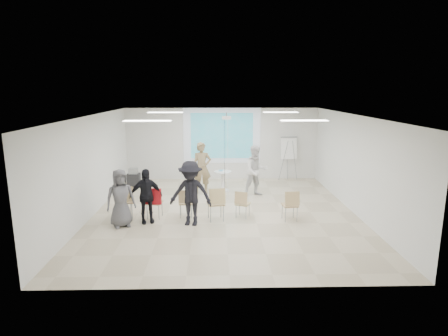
{
  "coord_description": "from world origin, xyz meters",
  "views": [
    {
      "loc": [
        -0.28,
        -11.07,
        3.76
      ],
      "look_at": [
        0.0,
        0.8,
        1.25
      ],
      "focal_mm": 30.0,
      "sensor_mm": 36.0,
      "label": 1
    }
  ],
  "objects_px": {
    "player_left": "(202,165)",
    "audience_mid": "(191,189)",
    "player_right": "(256,168)",
    "flipchart_easel": "(289,148)",
    "audience_outer": "(120,195)",
    "laptop": "(186,201)",
    "chair_center": "(216,201)",
    "chair_right_far": "(291,203)",
    "chair_right_inner": "(242,202)",
    "av_cart": "(134,178)",
    "audience_left": "(146,192)",
    "pedestal_table": "(223,180)",
    "chair_left_inner": "(186,201)",
    "chair_left_mid": "(154,201)",
    "chair_far_left": "(125,200)"
  },
  "relations": [
    {
      "from": "chair_left_inner",
      "to": "chair_center",
      "type": "bearing_deg",
      "value": -21.5
    },
    {
      "from": "player_right",
      "to": "audience_left",
      "type": "relative_size",
      "value": 1.11
    },
    {
      "from": "chair_center",
      "to": "chair_right_far",
      "type": "distance_m",
      "value": 2.15
    },
    {
      "from": "pedestal_table",
      "to": "chair_right_far",
      "type": "height_order",
      "value": "chair_right_far"
    },
    {
      "from": "audience_outer",
      "to": "laptop",
      "type": "bearing_deg",
      "value": -0.31
    },
    {
      "from": "laptop",
      "to": "audience_mid",
      "type": "xyz_separation_m",
      "value": [
        0.2,
        -0.71,
        0.57
      ]
    },
    {
      "from": "player_right",
      "to": "chair_left_inner",
      "type": "distance_m",
      "value": 3.3
    },
    {
      "from": "player_left",
      "to": "player_right",
      "type": "distance_m",
      "value": 1.97
    },
    {
      "from": "chair_left_mid",
      "to": "chair_center",
      "type": "xyz_separation_m",
      "value": [
        1.85,
        -0.25,
        0.04
      ]
    },
    {
      "from": "player_right",
      "to": "flipchart_easel",
      "type": "relative_size",
      "value": 1.09
    },
    {
      "from": "chair_left_inner",
      "to": "chair_right_far",
      "type": "height_order",
      "value": "chair_right_far"
    },
    {
      "from": "chair_center",
      "to": "chair_right_far",
      "type": "bearing_deg",
      "value": -12.56
    },
    {
      "from": "player_left",
      "to": "audience_mid",
      "type": "distance_m",
      "value": 3.28
    },
    {
      "from": "audience_outer",
      "to": "flipchart_easel",
      "type": "xyz_separation_m",
      "value": [
        5.67,
        5.3,
        0.45
      ]
    },
    {
      "from": "chair_right_inner",
      "to": "audience_left",
      "type": "height_order",
      "value": "audience_left"
    },
    {
      "from": "player_right",
      "to": "pedestal_table",
      "type": "bearing_deg",
      "value": 135.06
    },
    {
      "from": "chair_right_inner",
      "to": "player_right",
      "type": "bearing_deg",
      "value": 97.04
    },
    {
      "from": "chair_far_left",
      "to": "audience_outer",
      "type": "relative_size",
      "value": 0.55
    },
    {
      "from": "player_right",
      "to": "audience_mid",
      "type": "xyz_separation_m",
      "value": [
        -2.14,
        -2.9,
        0.03
      ]
    },
    {
      "from": "player_left",
      "to": "chair_center",
      "type": "relative_size",
      "value": 2.14
    },
    {
      "from": "audience_mid",
      "to": "chair_left_inner",
      "type": "bearing_deg",
      "value": 117.95
    },
    {
      "from": "audience_left",
      "to": "chair_right_inner",
      "type": "bearing_deg",
      "value": -11.37
    },
    {
      "from": "chair_far_left",
      "to": "flipchart_easel",
      "type": "distance_m",
      "value": 7.44
    },
    {
      "from": "chair_far_left",
      "to": "audience_mid",
      "type": "xyz_separation_m",
      "value": [
        1.98,
        -0.54,
        0.45
      ]
    },
    {
      "from": "laptop",
      "to": "audience_left",
      "type": "height_order",
      "value": "audience_left"
    },
    {
      "from": "player_left",
      "to": "chair_left_inner",
      "type": "height_order",
      "value": "player_left"
    },
    {
      "from": "audience_outer",
      "to": "player_left",
      "type": "bearing_deg",
      "value": 32.75
    },
    {
      "from": "chair_right_far",
      "to": "audience_left",
      "type": "xyz_separation_m",
      "value": [
        -4.15,
        -0.02,
        0.36
      ]
    },
    {
      "from": "chair_left_mid",
      "to": "av_cart",
      "type": "xyz_separation_m",
      "value": [
        -1.39,
        3.79,
        -0.22
      ]
    },
    {
      "from": "chair_right_far",
      "to": "laptop",
      "type": "bearing_deg",
      "value": 165.07
    },
    {
      "from": "chair_far_left",
      "to": "audience_left",
      "type": "relative_size",
      "value": 0.55
    },
    {
      "from": "audience_outer",
      "to": "chair_left_mid",
      "type": "bearing_deg",
      "value": 12.84
    },
    {
      "from": "player_right",
      "to": "laptop",
      "type": "bearing_deg",
      "value": -153.63
    },
    {
      "from": "chair_left_inner",
      "to": "chair_right_far",
      "type": "xyz_separation_m",
      "value": [
        3.06,
        -0.39,
        0.03
      ]
    },
    {
      "from": "pedestal_table",
      "to": "flipchart_easel",
      "type": "distance_m",
      "value": 3.38
    },
    {
      "from": "player_right",
      "to": "audience_outer",
      "type": "height_order",
      "value": "player_right"
    },
    {
      "from": "chair_left_mid",
      "to": "av_cart",
      "type": "relative_size",
      "value": 1.29
    },
    {
      "from": "chair_right_inner",
      "to": "flipchart_easel",
      "type": "bearing_deg",
      "value": 86.88
    },
    {
      "from": "chair_far_left",
      "to": "chair_right_inner",
      "type": "height_order",
      "value": "chair_far_left"
    },
    {
      "from": "chair_right_inner",
      "to": "av_cart",
      "type": "relative_size",
      "value": 1.14
    },
    {
      "from": "player_right",
      "to": "chair_right_inner",
      "type": "height_order",
      "value": "player_right"
    },
    {
      "from": "chair_left_inner",
      "to": "flipchart_easel",
      "type": "bearing_deg",
      "value": 47.8
    },
    {
      "from": "chair_left_inner",
      "to": "chair_right_far",
      "type": "distance_m",
      "value": 3.08
    },
    {
      "from": "pedestal_table",
      "to": "chair_right_inner",
      "type": "bearing_deg",
      "value": -80.37
    },
    {
      "from": "chair_center",
      "to": "av_cart",
      "type": "distance_m",
      "value": 5.18
    },
    {
      "from": "player_right",
      "to": "flipchart_easel",
      "type": "xyz_separation_m",
      "value": [
        1.61,
        2.33,
        0.35
      ]
    },
    {
      "from": "laptop",
      "to": "chair_center",
      "type": "bearing_deg",
      "value": 153.45
    },
    {
      "from": "player_right",
      "to": "player_left",
      "type": "bearing_deg",
      "value": 152.36
    },
    {
      "from": "pedestal_table",
      "to": "chair_center",
      "type": "relative_size",
      "value": 0.79
    },
    {
      "from": "laptop",
      "to": "audience_mid",
      "type": "bearing_deg",
      "value": 103.73
    }
  ]
}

